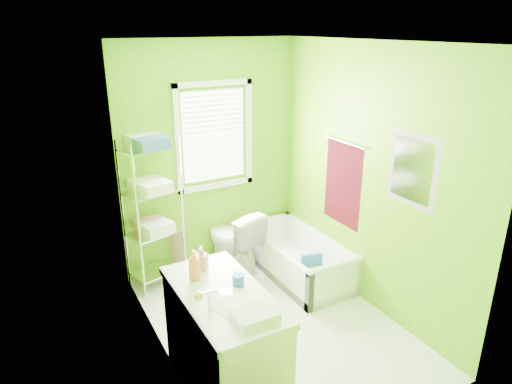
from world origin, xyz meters
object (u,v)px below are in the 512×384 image
bathtub (298,263)px  vanity (224,339)px  toilet (233,240)px  wire_shelf_unit (153,196)px

bathtub → vanity: (-1.48, -1.20, 0.32)m
vanity → toilet: bearing=62.2°
bathtub → wire_shelf_unit: size_ratio=0.87×
bathtub → toilet: 0.79m
toilet → vanity: 1.90m
toilet → wire_shelf_unit: size_ratio=0.45×
vanity → bathtub: bearing=39.0°
bathtub → vanity: bearing=-141.0°
vanity → wire_shelf_unit: bearing=89.3°
bathtub → wire_shelf_unit: bearing=156.9°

